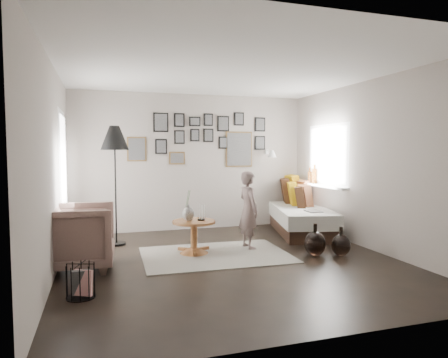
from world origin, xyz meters
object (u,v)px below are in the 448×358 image
object	(u,v)px
daybed	(298,214)
armchair	(77,237)
vase	(188,211)
child	(249,210)
magazine_basket	(81,281)
demijohn_small	(341,245)
pedestal_table	(194,238)
demijohn_large	(315,244)
floor_lamp	(115,142)

from	to	relation	value
daybed	armchair	size ratio (longest dim) A/B	2.43
vase	child	world-z (taller)	child
vase	magazine_basket	xyz separation A→B (m)	(-1.44, -1.39, -0.46)
armchair	magazine_basket	world-z (taller)	armchair
daybed	vase	bearing A→B (deg)	-142.19
demijohn_small	pedestal_table	bearing A→B (deg)	159.21
vase	demijohn_large	distance (m)	1.90
demijohn_large	magazine_basket	bearing A→B (deg)	-166.87
demijohn_small	child	xyz separation A→B (m)	(-1.10, 0.84, 0.44)
pedestal_table	magazine_basket	xyz separation A→B (m)	(-1.52, -1.37, -0.05)
daybed	demijohn_large	size ratio (longest dim) A/B	4.78
vase	demijohn_small	size ratio (longest dim) A/B	1.06
magazine_basket	demijohn_large	world-z (taller)	demijohn_large
demijohn_large	child	distance (m)	1.12
child	pedestal_table	bearing A→B (deg)	87.28
armchair	demijohn_small	world-z (taller)	armchair
daybed	demijohn_large	xyz separation A→B (m)	(-0.60, -1.66, -0.15)
floor_lamp	pedestal_table	bearing A→B (deg)	-41.41
child	vase	bearing A→B (deg)	85.68
vase	demijohn_small	bearing A→B (deg)	-20.54
pedestal_table	demijohn_large	bearing A→B (deg)	-21.18
child	magazine_basket	bearing A→B (deg)	113.31
demijohn_small	demijohn_large	bearing A→B (deg)	161.08
child	demijohn_large	bearing A→B (deg)	-141.37
magazine_basket	daybed	bearing A→B (deg)	32.51
floor_lamp	child	distance (m)	2.38
magazine_basket	demijohn_small	xyz separation A→B (m)	(3.51, 0.62, -0.01)
vase	floor_lamp	size ratio (longest dim) A/B	0.24
floor_lamp	child	xyz separation A→B (m)	(1.96, -0.86, -1.05)
daybed	child	world-z (taller)	child
armchair	demijohn_small	distance (m)	3.63
armchair	child	distance (m)	2.52
demijohn_large	floor_lamp	bearing A→B (deg)	149.78
vase	demijohn_large	size ratio (longest dim) A/B	0.96
vase	armchair	world-z (taller)	vase
pedestal_table	vase	size ratio (longest dim) A/B	1.40
magazine_basket	child	world-z (taller)	child
floor_lamp	vase	bearing A→B (deg)	-43.02
armchair	magazine_basket	xyz separation A→B (m)	(0.08, -1.09, -0.25)
child	demijohn_small	bearing A→B (deg)	-134.98
vase	child	distance (m)	0.97
demijohn_small	magazine_basket	bearing A→B (deg)	-170.03
vase	demijohn_large	world-z (taller)	vase
pedestal_table	demijohn_large	world-z (taller)	pedestal_table
pedestal_table	demijohn_small	distance (m)	2.13
pedestal_table	floor_lamp	bearing A→B (deg)	138.59
pedestal_table	armchair	world-z (taller)	armchair
vase	armchair	xyz separation A→B (m)	(-1.52, -0.31, -0.21)
demijohn_large	demijohn_small	xyz separation A→B (m)	(0.35, -0.12, -0.02)
pedestal_table	child	bearing A→B (deg)	5.12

